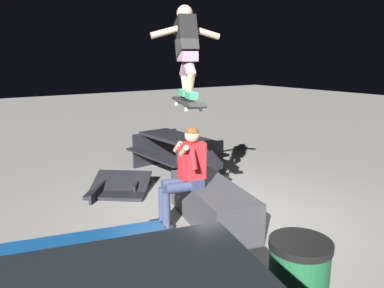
% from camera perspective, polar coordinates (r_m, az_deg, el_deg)
% --- Properties ---
extents(ground_plane, '(40.00, 40.00, 0.00)m').
position_cam_1_polar(ground_plane, '(5.55, 4.45, -11.19)').
color(ground_plane, gray).
extents(ledge_box_main, '(1.86, 1.06, 0.54)m').
position_cam_1_polar(ledge_box_main, '(5.31, 3.09, -9.11)').
color(ledge_box_main, '#38383D').
rests_on(ledge_box_main, ground).
extents(person_sitting_on_ledge, '(0.59, 0.79, 1.38)m').
position_cam_1_polar(person_sitting_on_ledge, '(5.06, -1.18, -4.13)').
color(person_sitting_on_ledge, '#2D3856').
rests_on(person_sitting_on_ledge, ground).
extents(skateboard, '(1.03, 0.53, 0.13)m').
position_cam_1_polar(skateboard, '(4.74, -0.65, 6.31)').
color(skateboard, black).
extents(skater_airborne, '(0.63, 0.86, 1.12)m').
position_cam_1_polar(skater_airborne, '(4.77, -0.85, 14.62)').
color(skater_airborne, '#2D9E66').
extents(kicker_ramp, '(1.34, 1.35, 0.33)m').
position_cam_1_polar(kicker_ramp, '(6.65, -11.01, -6.68)').
color(kicker_ramp, black).
rests_on(kicker_ramp, ground).
extents(picnic_table_back, '(1.79, 1.45, 0.75)m').
position_cam_1_polar(picnic_table_back, '(7.51, -2.43, -0.65)').
color(picnic_table_back, black).
rests_on(picnic_table_back, ground).
extents(trash_bin, '(0.51, 0.51, 0.85)m').
position_cam_1_polar(trash_bin, '(3.39, 15.84, -20.40)').
color(trash_bin, '#19512D').
rests_on(trash_bin, ground).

